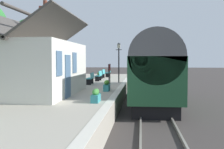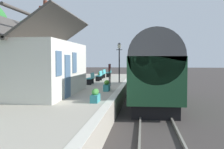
{
  "view_description": "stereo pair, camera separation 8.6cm",
  "coord_description": "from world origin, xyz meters",
  "px_view_note": "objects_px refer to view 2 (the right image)",
  "views": [
    {
      "loc": [
        -19.24,
        -0.19,
        2.84
      ],
      "look_at": [
        -3.45,
        1.5,
        1.97
      ],
      "focal_mm": 43.9,
      "sensor_mm": 36.0,
      "label": 1
    },
    {
      "loc": [
        -19.23,
        -0.27,
        2.84
      ],
      "look_at": [
        -3.45,
        1.5,
        1.97
      ],
      "focal_mm": 43.9,
      "sensor_mm": 36.0,
      "label": 2
    }
  ],
  "objects_px": {
    "bench_by_lamp": "(91,78)",
    "train": "(153,69)",
    "bench_platform_end": "(109,72)",
    "planter_edge_far": "(99,75)",
    "lamp_post_platform": "(119,54)",
    "station_sign_board": "(110,69)",
    "planter_bench_left": "(59,79)",
    "planter_bench_right": "(95,96)",
    "tree_far_right": "(33,39)",
    "station_building": "(38,66)",
    "bench_near_building": "(99,75)",
    "bench_mid_platform": "(103,73)",
    "planter_edge_near": "(58,80)",
    "planter_by_door": "(107,86)"
  },
  "relations": [
    {
      "from": "station_building",
      "to": "station_sign_board",
      "type": "height_order",
      "value": "station_building"
    },
    {
      "from": "planter_bench_right",
      "to": "planter_edge_near",
      "type": "distance_m",
      "value": 10.13
    },
    {
      "from": "bench_near_building",
      "to": "station_sign_board",
      "type": "height_order",
      "value": "station_sign_board"
    },
    {
      "from": "bench_by_lamp",
      "to": "bench_platform_end",
      "type": "relative_size",
      "value": 1.0
    },
    {
      "from": "planter_bench_left",
      "to": "planter_edge_near",
      "type": "xyz_separation_m",
      "value": [
        1.38,
        0.49,
        -0.17
      ]
    },
    {
      "from": "bench_platform_end",
      "to": "lamp_post_platform",
      "type": "relative_size",
      "value": 0.43
    },
    {
      "from": "planter_edge_near",
      "to": "tree_far_right",
      "type": "height_order",
      "value": "tree_far_right"
    },
    {
      "from": "bench_near_building",
      "to": "bench_platform_end",
      "type": "xyz_separation_m",
      "value": [
        5.61,
        -0.16,
        0.0
      ]
    },
    {
      "from": "lamp_post_platform",
      "to": "station_sign_board",
      "type": "relative_size",
      "value": 2.07
    },
    {
      "from": "station_building",
      "to": "planter_bench_left",
      "type": "bearing_deg",
      "value": 5.54
    },
    {
      "from": "bench_platform_end",
      "to": "planter_edge_far",
      "type": "bearing_deg",
      "value": 150.77
    },
    {
      "from": "planter_edge_far",
      "to": "station_sign_board",
      "type": "bearing_deg",
      "value": -166.59
    },
    {
      "from": "station_sign_board",
      "to": "bench_platform_end",
      "type": "bearing_deg",
      "value": 7.22
    },
    {
      "from": "planter_edge_far",
      "to": "train",
      "type": "bearing_deg",
      "value": -154.14
    },
    {
      "from": "bench_by_lamp",
      "to": "bench_near_building",
      "type": "bearing_deg",
      "value": -1.99
    },
    {
      "from": "bench_mid_platform",
      "to": "lamp_post_platform",
      "type": "relative_size",
      "value": 0.43
    },
    {
      "from": "bench_mid_platform",
      "to": "station_sign_board",
      "type": "relative_size",
      "value": 0.9
    },
    {
      "from": "bench_platform_end",
      "to": "planter_by_door",
      "type": "distance_m",
      "value": 13.27
    },
    {
      "from": "train",
      "to": "bench_by_lamp",
      "type": "xyz_separation_m",
      "value": [
        2.95,
        4.5,
        -0.77
      ]
    },
    {
      "from": "planter_bench_left",
      "to": "planter_edge_far",
      "type": "relative_size",
      "value": 0.85
    },
    {
      "from": "planter_edge_far",
      "to": "tree_far_right",
      "type": "bearing_deg",
      "value": 104.25
    },
    {
      "from": "bench_near_building",
      "to": "bench_mid_platform",
      "type": "height_order",
      "value": "same"
    },
    {
      "from": "bench_platform_end",
      "to": "station_sign_board",
      "type": "bearing_deg",
      "value": -172.78
    },
    {
      "from": "bench_near_building",
      "to": "planter_bench_left",
      "type": "xyz_separation_m",
      "value": [
        -4.2,
        2.37,
        -0.02
      ]
    },
    {
      "from": "station_building",
      "to": "planter_bench_left",
      "type": "distance_m",
      "value": 5.4
    },
    {
      "from": "station_building",
      "to": "planter_edge_far",
      "type": "distance_m",
      "value": 13.72
    },
    {
      "from": "bench_by_lamp",
      "to": "lamp_post_platform",
      "type": "xyz_separation_m",
      "value": [
        1.86,
        -1.98,
        1.82
      ]
    },
    {
      "from": "train",
      "to": "planter_edge_far",
      "type": "xyz_separation_m",
      "value": [
        10.41,
        5.05,
        -0.97
      ]
    },
    {
      "from": "bench_platform_end",
      "to": "planter_edge_near",
      "type": "height_order",
      "value": "bench_platform_end"
    },
    {
      "from": "train",
      "to": "tree_far_right",
      "type": "distance_m",
      "value": 14.68
    },
    {
      "from": "lamp_post_platform",
      "to": "tree_far_right",
      "type": "bearing_deg",
      "value": 66.03
    },
    {
      "from": "bench_platform_end",
      "to": "tree_far_right",
      "type": "distance_m",
      "value": 8.58
    },
    {
      "from": "planter_edge_near",
      "to": "planter_bench_right",
      "type": "bearing_deg",
      "value": -153.22
    },
    {
      "from": "lamp_post_platform",
      "to": "station_sign_board",
      "type": "height_order",
      "value": "lamp_post_platform"
    },
    {
      "from": "station_sign_board",
      "to": "bench_mid_platform",
      "type": "bearing_deg",
      "value": 11.39
    },
    {
      "from": "planter_bench_left",
      "to": "lamp_post_platform",
      "type": "distance_m",
      "value": 5.37
    },
    {
      "from": "lamp_post_platform",
      "to": "station_sign_board",
      "type": "bearing_deg",
      "value": 173.54
    },
    {
      "from": "planter_bench_right",
      "to": "lamp_post_platform",
      "type": "bearing_deg",
      "value": -0.91
    },
    {
      "from": "planter_bench_left",
      "to": "planter_edge_far",
      "type": "distance_m",
      "value": 8.52
    },
    {
      "from": "bench_mid_platform",
      "to": "planter_bench_left",
      "type": "height_order",
      "value": "bench_mid_platform"
    },
    {
      "from": "bench_by_lamp",
      "to": "planter_bench_right",
      "type": "height_order",
      "value": "bench_by_lamp"
    },
    {
      "from": "planter_bench_right",
      "to": "tree_far_right",
      "type": "distance_m",
      "value": 17.22
    },
    {
      "from": "bench_platform_end",
      "to": "station_sign_board",
      "type": "xyz_separation_m",
      "value": [
        -10.44,
        -1.32,
        0.71
      ]
    },
    {
      "from": "bench_platform_end",
      "to": "station_sign_board",
      "type": "distance_m",
      "value": 10.54
    },
    {
      "from": "bench_by_lamp",
      "to": "train",
      "type": "bearing_deg",
      "value": -123.21
    },
    {
      "from": "planter_edge_far",
      "to": "station_sign_board",
      "type": "height_order",
      "value": "station_sign_board"
    },
    {
      "from": "bench_by_lamp",
      "to": "bench_near_building",
      "type": "height_order",
      "value": "same"
    },
    {
      "from": "train",
      "to": "bench_near_building",
      "type": "relative_size",
      "value": 7.2
    },
    {
      "from": "planter_bench_left",
      "to": "planter_edge_near",
      "type": "distance_m",
      "value": 1.48
    },
    {
      "from": "bench_near_building",
      "to": "bench_platform_end",
      "type": "distance_m",
      "value": 5.61
    }
  ]
}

